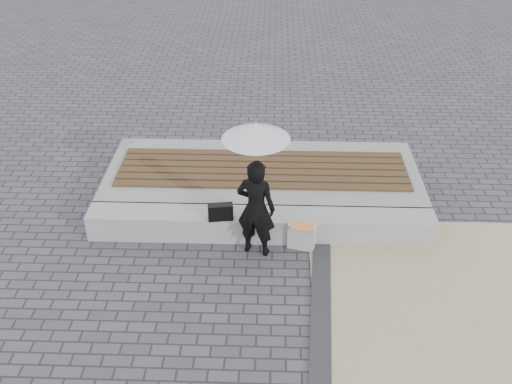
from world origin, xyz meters
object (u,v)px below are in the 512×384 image
canvas_tote (302,236)px  parasol (256,131)px  seating_ledge (261,224)px  woman (256,208)px  handbag (221,212)px

canvas_tote → parasol: bearing=-156.6°
seating_ledge → woman: 0.65m
seating_ledge → handbag: (-0.56, -0.17, 0.32)m
seating_ledge → parasol: size_ratio=4.52×
handbag → canvas_tote: 1.20m
parasol → canvas_tote: 1.82m
parasol → woman: bearing=0.0°
woman → parasol: bearing=15.0°
handbag → canvas_tote: (1.15, -0.09, -0.32)m
woman → handbag: woman is taller
seating_ledge → woman: (-0.06, -0.36, 0.54)m
woman → handbag: 0.58m
canvas_tote → handbag: bearing=-170.8°
parasol → canvas_tote: size_ratio=2.74×
handbag → parasol: bearing=-30.2°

